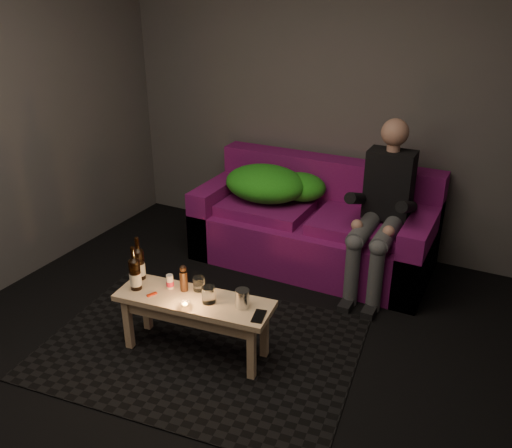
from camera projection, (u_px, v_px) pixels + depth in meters
The scene contains 17 objects.
floor at pixel (203, 390), 3.19m from camera, with size 4.50×4.50×0.00m, color black.
room at pixel (238, 95), 2.89m from camera, with size 4.50×4.50×4.50m.
rug at pixel (201, 347), 3.55m from camera, with size 1.99×1.45×0.01m, color black.
sofa at pixel (315, 228), 4.55m from camera, with size 1.93×0.87×0.83m.
green_blanket at pixel (272, 184), 4.57m from camera, with size 0.85×0.58×0.29m.
person at pixel (382, 206), 4.03m from camera, with size 0.35×0.80×1.29m.
coffee_table at pixel (194, 308), 3.38m from camera, with size 1.02×0.42×0.41m.
beer_bottle_a at pixel (139, 264), 3.52m from camera, with size 0.07×0.07×0.30m.
beer_bottle_b at pixel (135, 274), 3.41m from camera, with size 0.07×0.07×0.30m.
salt_shaker at pixel (170, 282), 3.44m from camera, with size 0.04×0.04×0.09m, color silver.
pepper_mill at pixel (184, 281), 3.40m from camera, with size 0.05×0.05×0.13m, color black.
tumbler_back at pixel (199, 284), 3.42m from camera, with size 0.07×0.07×0.09m, color white.
tealight at pixel (185, 305), 3.24m from camera, with size 0.05×0.05×0.04m.
tumbler_front at pixel (209, 295), 3.28m from camera, with size 0.08×0.08×0.10m, color white.
steel_cup at pixel (242, 299), 3.23m from camera, with size 0.09×0.09×0.12m, color #B6B9BE.
smartphone at pixel (259, 316), 3.16m from camera, with size 0.07×0.14×0.01m, color black.
red_lighter at pixel (152, 294), 3.38m from camera, with size 0.02×0.07×0.01m, color #B6240B.
Camera 1 is at (1.41, -2.09, 2.21)m, focal length 38.00 mm.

